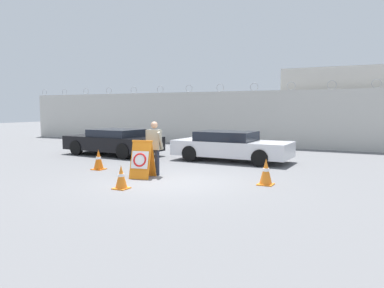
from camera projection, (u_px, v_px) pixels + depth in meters
ground_plane at (172, 182)px, 11.06m from camera, size 90.00×90.00×0.00m
perimeter_wall at (272, 119)px, 20.82m from camera, size 36.00×0.30×3.61m
building_block at (343, 108)px, 22.87m from camera, size 6.19×6.57×4.40m
barricade_sign at (142, 159)px, 11.68m from camera, size 0.76×0.82×1.18m
security_guard at (154, 145)px, 12.12m from camera, size 0.65×0.38×1.75m
traffic_cone_near at (121, 177)px, 10.09m from camera, size 0.39×0.39×0.65m
traffic_cone_mid at (266, 172)px, 10.61m from camera, size 0.43×0.43×0.76m
traffic_cone_far at (99, 160)px, 13.27m from camera, size 0.41×0.41×0.72m
parked_car_front_coupe at (114, 142)px, 17.42m from camera, size 4.72×2.25×1.21m
parked_car_rear_sedan at (231, 146)px, 15.42m from camera, size 4.82×2.06×1.23m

